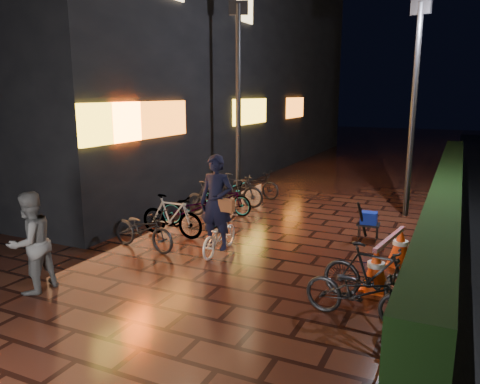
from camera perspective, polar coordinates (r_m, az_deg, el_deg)
The scene contains 11 objects.
ground at distance 8.19m, azimuth -2.43°, elevation -11.41°, with size 80.00×80.00×0.00m, color #381911.
hedge at distance 14.90m, azimuth 23.98°, elevation 0.30°, with size 0.70×20.00×1.00m, color black.
bystander_person at distance 8.43m, azimuth -24.18°, elevation -5.65°, with size 0.82×0.64×1.70m, color #525254.
storefront_block at distance 22.36m, azimuth -10.74°, elevation 14.97°, with size 12.09×22.00×9.00m.
lamp_post_hedge at distance 13.07m, azimuth 20.43°, elevation 10.32°, with size 0.52×0.27×5.53m.
lamp_post_sf at distance 14.09m, azimuth -0.19°, elevation 11.78°, with size 0.55×0.28×5.82m.
cyclist at distance 9.52m, azimuth -2.74°, elevation -3.15°, with size 0.75×1.45×2.06m.
traffic_barrier at distance 8.86m, azimuth 17.69°, elevation -7.53°, with size 0.70×1.87×0.76m.
cart_assembly at distance 10.89m, azimuth 15.35°, elevation -3.25°, with size 0.51×0.53×0.91m.
parked_bikes_storefront at distance 12.25m, azimuth -3.75°, elevation -1.23°, with size 1.92×6.34×0.97m.
parked_bikes_hedge at distance 7.35m, azimuth 15.13°, elevation -10.76°, with size 1.76×1.38×0.97m.
Camera 1 is at (3.51, -6.65, 3.25)m, focal length 35.00 mm.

